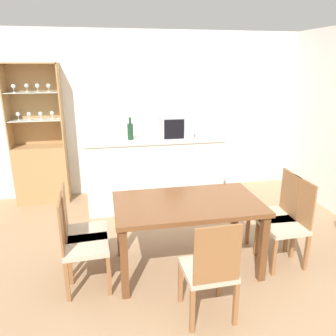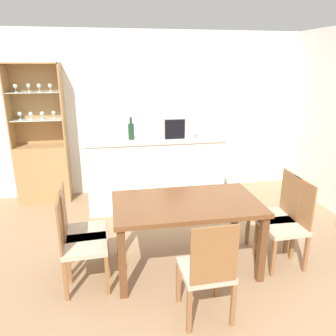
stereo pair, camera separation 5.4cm
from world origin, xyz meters
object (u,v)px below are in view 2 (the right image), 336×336
dining_chair_side_left_far (81,231)px  wine_bottle (131,131)px  display_cabinet (43,163)px  dining_chair_side_right_near (287,225)px  microwave (176,127)px  dining_chair_head_near (207,271)px  dining_chair_side_right_far (275,214)px  dining_table (186,211)px  dining_chair_side_left_near (79,244)px

dining_chair_side_left_far → wine_bottle: wine_bottle is taller
display_cabinet → dining_chair_side_left_far: 2.14m
dining_chair_side_right_near → microwave: bearing=23.4°
dining_chair_head_near → microwave: bearing=83.0°
microwave → dining_chair_side_right_far: bearing=-61.3°
display_cabinet → microwave: display_cabinet is taller
dining_table → dining_chair_side_left_near: 1.08m
dining_chair_head_near → dining_chair_side_right_near: size_ratio=1.00×
dining_table → dining_chair_side_right_far: size_ratio=1.57×
display_cabinet → dining_chair_head_near: bearing=-58.8°
dining_chair_side_left_near → microwave: size_ratio=2.11×
dining_chair_side_left_far → dining_chair_head_near: size_ratio=1.00×
dining_chair_side_right_far → wine_bottle: (-1.47, 1.49, 0.70)m
dining_chair_side_left_near → dining_chair_side_right_near: bearing=87.4°
display_cabinet → dining_chair_side_left_far: size_ratio=2.23×
display_cabinet → dining_chair_side_right_far: bearing=-35.8°
dining_chair_side_left_near → display_cabinet: bearing=-165.6°
dining_chair_side_right_far → dining_chair_side_left_far: 2.10m
display_cabinet → dining_chair_head_near: (1.75, -2.88, -0.15)m
dining_table → dining_chair_side_left_far: (-1.05, 0.12, -0.19)m
dining_chair_side_right_near → display_cabinet: bearing=49.3°
dining_chair_side_left_near → microwave: bearing=141.1°
dining_chair_side_left_near → dining_chair_side_right_near: same height
display_cabinet → dining_chair_side_right_near: display_cabinet is taller
display_cabinet → dining_chair_side_right_near: 3.61m
dining_chair_side_left_far → dining_chair_side_right_near: same height
dining_chair_side_left_far → microwave: bearing=135.8°
display_cabinet → dining_chair_head_near: size_ratio=2.23×
dining_chair_side_left_near → dining_table: bearing=94.3°
dining_chair_side_left_near → wine_bottle: (0.63, 1.74, 0.70)m
wine_bottle → dining_chair_head_near: bearing=-79.8°
dining_table → dining_chair_side_left_near: bearing=-173.1°
dining_chair_head_near → dining_chair_side_right_near: same height
dining_chair_side_left_near → dining_chair_head_near: size_ratio=1.00×
dining_chair_head_near → microwave: size_ratio=2.11×
dining_chair_side_right_far → dining_chair_side_left_near: 2.12m
microwave → display_cabinet: bearing=165.3°
dining_chair_side_right_near → dining_chair_side_right_far: bearing=-1.7°
dining_chair_side_right_near → wine_bottle: bearing=38.6°
dining_chair_side_right_far → dining_chair_side_right_near: (0.00, -0.25, 0.00)m
microwave → wine_bottle: bearing=-178.7°
dining_chair_side_right_far → dining_chair_side_left_near: bearing=98.9°
dining_chair_side_right_near → dining_chair_head_near: bearing=118.7°
dining_chair_side_right_far → dining_chair_side_left_far: bearing=92.1°
display_cabinet → wine_bottle: size_ratio=6.66×
dining_chair_side_right_near → dining_chair_side_left_far: bearing=81.6°
dining_chair_side_right_far → microwave: size_ratio=2.11×
dining_chair_side_left_near → dining_chair_side_right_near: 2.10m
dining_chair_head_near → wine_bottle: 2.49m
dining_chair_side_right_far → microwave: bearing=30.7°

